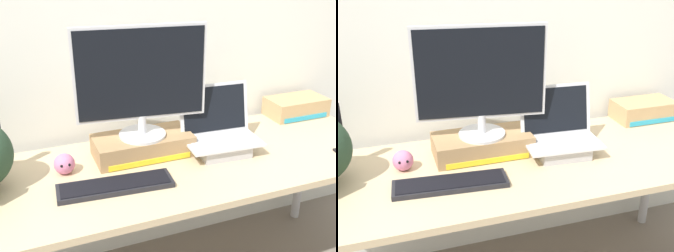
% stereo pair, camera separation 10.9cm
% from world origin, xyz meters
% --- Properties ---
extents(back_wall, '(7.00, 0.10, 2.60)m').
position_xyz_m(back_wall, '(0.00, 0.45, 1.30)').
color(back_wall, silver).
rests_on(back_wall, ground).
extents(desk, '(2.07, 0.70, 0.72)m').
position_xyz_m(desk, '(0.00, 0.00, 0.65)').
color(desk, tan).
rests_on(desk, ground).
extents(toner_box_yellow, '(0.43, 0.21, 0.09)m').
position_xyz_m(toner_box_yellow, '(-0.07, 0.13, 0.76)').
color(toner_box_yellow, '#9E7A51').
rests_on(toner_box_yellow, desk).
extents(desktop_monitor, '(0.56, 0.21, 0.48)m').
position_xyz_m(desktop_monitor, '(-0.07, 0.13, 1.06)').
color(desktop_monitor, silver).
rests_on(desktop_monitor, toner_box_yellow).
extents(open_laptop, '(0.35, 0.25, 0.29)m').
position_xyz_m(open_laptop, '(0.27, 0.04, 0.78)').
color(open_laptop, '#ADADB2').
rests_on(open_laptop, desk).
extents(external_keyboard, '(0.46, 0.16, 0.02)m').
position_xyz_m(external_keyboard, '(-0.26, -0.10, 0.73)').
color(external_keyboard, black).
rests_on(external_keyboard, desk).
extents(plush_toy, '(0.09, 0.09, 0.09)m').
position_xyz_m(plush_toy, '(-0.42, 0.09, 0.76)').
color(plush_toy, '#CC7099').
rests_on(plush_toy, desk).
extents(toner_box_cyan, '(0.32, 0.18, 0.10)m').
position_xyz_m(toner_box_cyan, '(0.86, 0.27, 0.77)').
color(toner_box_cyan, tan).
rests_on(toner_box_cyan, desk).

